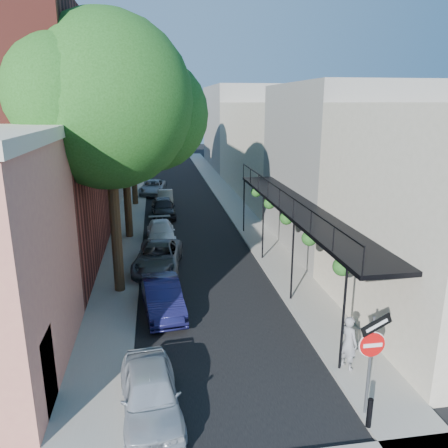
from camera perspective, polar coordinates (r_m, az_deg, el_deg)
name	(u,v)px	position (r m, az deg, el deg)	size (l,w,h in m)	color
road_surface	(181,196)	(38.93, -5.70, 3.67)	(6.00, 64.00, 0.01)	black
sidewalk_left	(135,197)	(38.92, -11.60, 3.51)	(2.00, 64.00, 0.12)	gray
sidewalk_right	(225,194)	(39.33, 0.14, 3.95)	(2.00, 64.00, 0.12)	gray
buildings_left	(63,142)	(37.65, -20.29, 9.99)	(10.10, 59.10, 12.00)	tan
buildings_right	(282,145)	(39.28, 7.59, 10.24)	(9.80, 55.00, 10.00)	beige
sign_post	(372,349)	(11.99, 18.76, -15.15)	(0.89, 0.17, 2.99)	#595B60
bollard	(369,413)	(12.41, 18.47, -22.36)	(0.14, 0.14, 0.80)	black
oak_near	(119,106)	(18.36, -13.53, 14.81)	(7.48, 6.80, 11.42)	#332414
oak_mid	(130,119)	(26.33, -12.22, 13.20)	(6.60, 6.00, 10.20)	#332414
oak_far	(136,99)	(35.34, -11.45, 15.72)	(7.70, 7.00, 11.90)	#332414
parked_car_a	(150,393)	(12.42, -9.62, -20.97)	(1.51, 3.75, 1.28)	#A2AAB3
parked_car_b	(162,297)	(17.49, -8.04, -9.39)	(1.39, 3.98, 1.31)	#13133B
parked_car_c	(158,257)	(21.78, -8.58, -4.31)	(2.16, 4.67, 1.30)	#56585D
parked_car_d	(161,232)	(26.19, -8.24, -1.03)	(1.61, 3.97, 1.15)	white
parked_car_e	(163,207)	(31.73, -7.95, 2.15)	(1.66, 4.12, 1.40)	black
parked_car_f	(165,197)	(35.77, -7.68, 3.46)	(1.20, 3.45, 1.14)	gray
parked_car_g	(153,187)	(39.95, -9.28, 4.76)	(2.08, 4.51, 1.25)	gray
pedestrian	(348,342)	(14.21, 15.93, -14.66)	(0.63, 0.41, 1.72)	slate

